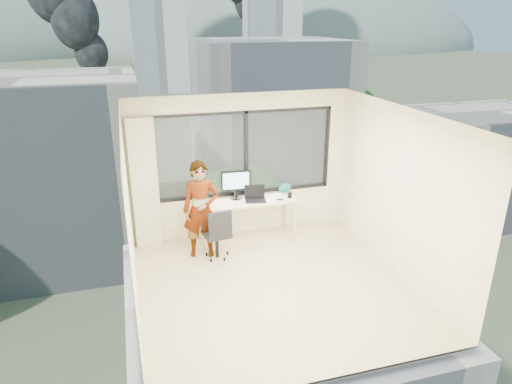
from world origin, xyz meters
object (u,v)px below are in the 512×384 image
object	(u,v)px
monitor	(236,185)
handbag	(285,188)
desk	(246,219)
person	(201,210)
game_console	(254,194)
laptop	(255,195)
chair	(217,232)

from	to	relation	value
monitor	handbag	distance (m)	0.96
desk	person	size ratio (longest dim) A/B	1.09
person	game_console	size ratio (longest dim) A/B	5.71
handbag	laptop	bearing A→B (deg)	-176.01
desk	chair	size ratio (longest dim) A/B	1.95
desk	chair	xyz separation A→B (m)	(-0.65, -0.56, 0.09)
chair	person	size ratio (longest dim) A/B	0.56
chair	game_console	size ratio (longest dim) A/B	3.17
monitor	laptop	distance (m)	0.40
game_console	laptop	bearing A→B (deg)	-98.99
monitor	handbag	size ratio (longest dim) A/B	2.19
game_console	handbag	xyz separation A→B (m)	(0.60, -0.01, 0.06)
desk	game_console	xyz separation A→B (m)	(0.20, 0.20, 0.41)
person	monitor	world-z (taller)	person
handbag	desk	bearing A→B (deg)	175.72
monitor	game_console	world-z (taller)	monitor
chair	desk	bearing A→B (deg)	31.28
desk	person	bearing A→B (deg)	-155.77
game_console	handbag	size ratio (longest dim) A/B	1.20
desk	monitor	xyz separation A→B (m)	(-0.14, 0.14, 0.64)
desk	game_console	world-z (taller)	game_console
chair	game_console	world-z (taller)	chair
person	game_console	distance (m)	1.22
person	game_console	xyz separation A→B (m)	(1.07, 0.59, -0.04)
person	monitor	bearing A→B (deg)	47.87
monitor	handbag	world-z (taller)	monitor
chair	game_console	xyz separation A→B (m)	(0.85, 0.75, 0.32)
chair	laptop	xyz separation A→B (m)	(0.81, 0.49, 0.41)
monitor	handbag	xyz separation A→B (m)	(0.94, 0.04, -0.17)
desk	monitor	bearing A→B (deg)	134.99
chair	laptop	distance (m)	1.03
desk	laptop	distance (m)	0.52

